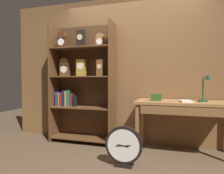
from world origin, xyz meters
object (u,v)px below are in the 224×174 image
toolbox_small (156,97)px  open_repair_manual (186,101)px  workbench (183,108)px  round_clock_large (124,146)px  desk_lamp (205,88)px  bookshelf (81,81)px

toolbox_small → open_repair_manual: bearing=-7.8°
workbench → open_repair_manual: (0.03, -0.08, 0.11)m
round_clock_large → workbench: bearing=42.7°
desk_lamp → bookshelf: bearing=177.5°
bookshelf → toolbox_small: size_ratio=13.55×
open_repair_manual → round_clock_large: size_ratio=0.41×
bookshelf → open_repair_manual: 1.82m
bookshelf → workbench: bearing=-4.3°
toolbox_small → round_clock_large: 0.96m
workbench → toolbox_small: size_ratio=9.12×
bookshelf → toolbox_small: (1.35, -0.15, -0.24)m
workbench → round_clock_large: bearing=-137.3°
round_clock_large → bookshelf: bearing=140.6°
bookshelf → open_repair_manual: (1.78, -0.21, -0.28)m
bookshelf → round_clock_large: bookshelf is taller
bookshelf → workbench: bookshelf is taller
workbench → toolbox_small: toolbox_small is taller
desk_lamp → open_repair_manual: bearing=-156.2°
open_repair_manual → round_clock_large: (-0.78, -0.61, -0.55)m
workbench → desk_lamp: size_ratio=3.34×
toolbox_small → open_repair_manual: size_ratio=0.71×
open_repair_manual → desk_lamp: bearing=11.8°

